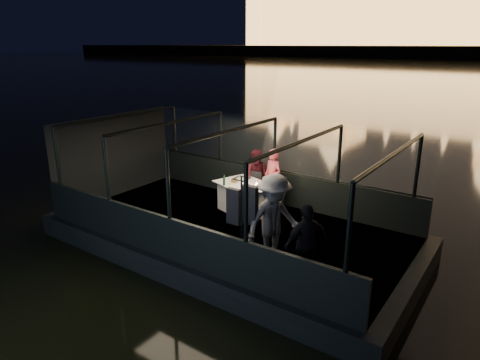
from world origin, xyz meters
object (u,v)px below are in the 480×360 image
Objects in this scene: person_man_maroon at (258,177)px; passenger_dark at (307,238)px; chair_port_right at (275,195)px; dining_table_central at (245,198)px; coat_stand at (241,222)px; person_woman_coral at (272,180)px; wine_bottle at (224,179)px; chair_port_left at (250,190)px; passenger_stripe at (273,225)px.

passenger_dark reaches higher than person_man_maroon.
chair_port_right is 3.41m from passenger_dark.
dining_table_central is 0.97× the size of person_man_maroon.
passenger_dark is at bearing -61.41° from person_man_maroon.
dining_table_central is 3.55m from passenger_dark.
coat_stand reaches higher than person_woman_coral.
chair_port_right is 0.59× the size of passenger_dark.
chair_port_right is 0.81m from person_man_maroon.
coat_stand is 3.40m from person_man_maroon.
person_woman_coral is at bearing -16.51° from person_man_maroon.
person_woman_coral is at bearing 56.00° from wine_bottle.
chair_port_left is 0.65m from person_woman_coral.
passenger_dark reaches higher than person_woman_coral.
chair_port_right is 0.57× the size of person_woman_coral.
coat_stand is at bearing -45.87° from wine_bottle.
passenger_stripe reaches higher than person_man_maroon.
chair_port_right reaches higher than dining_table_central.
chair_port_right is 1.37m from wine_bottle.
dining_table_central is 0.96× the size of passenger_dark.
chair_port_left is 0.41m from person_man_maroon.
person_woman_coral reaches higher than person_man_maroon.
dining_table_central is at bearing -100.22° from person_man_maroon.
chair_port_left is 3.24m from passenger_stripe.
person_woman_coral is at bearing 110.14° from coat_stand.
coat_stand is 6.72× the size of wine_bottle.
person_man_maroon is at bearing 144.42° from chair_port_right.
dining_table_central is at bearing -158.48° from chair_port_right.
passenger_stripe is (2.08, -2.68, 0.10)m from person_man_maroon.
chair_port_left is at bearing 165.54° from chair_port_right.
coat_stand is at bearing -65.61° from chair_port_left.
dining_table_central is 2.84m from passenger_stripe.
coat_stand is 1.16× the size of person_woman_coral.
coat_stand is (0.87, -2.74, 0.45)m from chair_port_right.
coat_stand is at bearing -86.94° from chair_port_right.
person_woman_coral reaches higher than chair_port_right.
chair_port_right is at bearing -6.16° from chair_port_left.
person_woman_coral is at bearing 54.89° from passenger_stripe.
coat_stand reaches higher than passenger_dark.
chair_port_right is 3.31× the size of wine_bottle.
person_woman_coral is at bearing 21.59° from chair_port_left.
passenger_dark is at bearing -79.33° from passenger_stripe.
passenger_stripe reaches higher than wine_bottle.
dining_table_central is at bearing 122.95° from coat_stand.
wine_bottle is at bearing -86.81° from passenger_dark.
passenger_stripe is at bearing -70.78° from passenger_dark.
chair_port_left is 0.58× the size of person_woman_coral.
wine_bottle is (-0.28, -1.10, 0.17)m from person_man_maroon.
dining_table_central is 0.80× the size of coat_stand.
dining_table_central is 0.75m from wine_bottle.
wine_bottle is (-3.16, 1.76, 0.06)m from passenger_dark.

